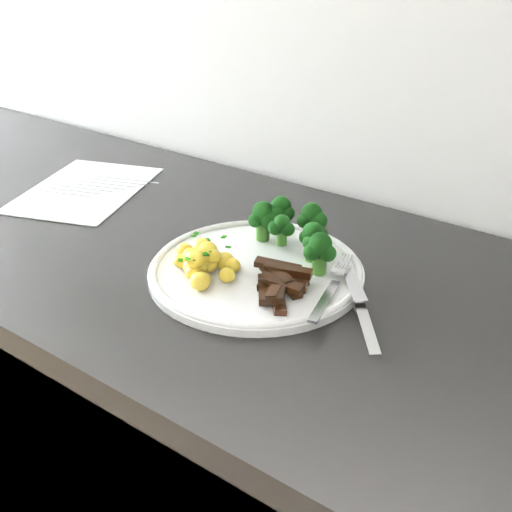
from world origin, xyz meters
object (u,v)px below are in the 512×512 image
(plate, at_px, (256,270))
(beef_strips, at_px, (279,282))
(recipe_paper, at_px, (85,189))
(counter, at_px, (212,468))
(fork, at_px, (330,290))
(broccoli, at_px, (295,226))
(knife, at_px, (362,315))
(potatoes, at_px, (205,261))

(plate, xyz_separation_m, beef_strips, (0.06, -0.03, 0.01))
(recipe_paper, bearing_deg, beef_strips, -10.79)
(counter, distance_m, plate, 0.48)
(fork, bearing_deg, counter, 177.05)
(broccoli, bearing_deg, plate, -101.49)
(recipe_paper, relative_size, plate, 1.08)
(recipe_paper, xyz_separation_m, knife, (0.61, -0.08, 0.01))
(potatoes, distance_m, beef_strips, 0.11)
(plate, xyz_separation_m, knife, (0.17, -0.01, 0.00))
(counter, relative_size, knife, 13.77)
(recipe_paper, bearing_deg, knife, -7.78)
(counter, height_order, plate, plate)
(potatoes, bearing_deg, counter, 134.43)
(counter, bearing_deg, broccoli, 28.15)
(counter, relative_size, fork, 13.56)
(beef_strips, distance_m, knife, 0.12)
(recipe_paper, xyz_separation_m, plate, (0.43, -0.07, 0.01))
(plate, distance_m, potatoes, 0.07)
(counter, xyz_separation_m, knife, (0.28, -0.02, 0.46))
(potatoes, bearing_deg, recipe_paper, 163.14)
(potatoes, bearing_deg, broccoli, 62.04)
(broccoli, distance_m, knife, 0.19)
(fork, bearing_deg, knife, -13.60)
(fork, bearing_deg, plate, 179.05)
(counter, xyz_separation_m, recipe_paper, (-0.33, 0.06, 0.46))
(broccoli, relative_size, beef_strips, 1.62)
(recipe_paper, xyz_separation_m, potatoes, (0.38, -0.12, 0.03))
(counter, distance_m, recipe_paper, 0.56)
(broccoli, relative_size, knife, 0.94)
(broccoli, bearing_deg, beef_strips, -68.18)
(broccoli, relative_size, potatoes, 1.43)
(plate, relative_size, beef_strips, 2.95)
(recipe_paper, bearing_deg, counter, -10.11)
(broccoli, distance_m, beef_strips, 0.11)
(recipe_paper, height_order, broccoli, broccoli)
(potatoes, height_order, knife, potatoes)
(potatoes, bearing_deg, fork, 15.33)
(beef_strips, relative_size, fork, 0.57)
(recipe_paper, xyz_separation_m, beef_strips, (0.49, -0.09, 0.02))
(broccoli, xyz_separation_m, fork, (0.10, -0.08, -0.03))
(counter, bearing_deg, fork, -2.95)
(potatoes, distance_m, fork, 0.18)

